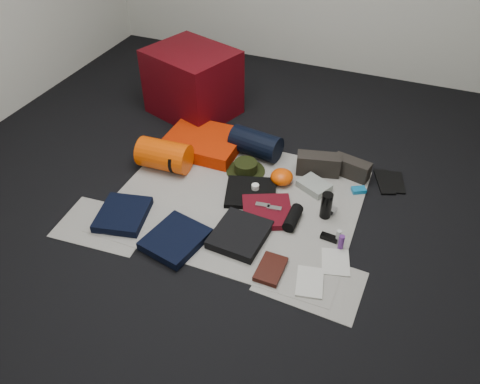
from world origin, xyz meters
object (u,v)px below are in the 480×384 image
at_px(water_bottle, 326,206).
at_px(paperback_book, 271,269).
at_px(stuff_sack, 164,155).
at_px(compact_camera, 329,209).
at_px(red_cabinet, 193,83).
at_px(sleeping_pad, 204,142).
at_px(navy_duffel, 256,143).

relative_size(water_bottle, paperback_book, 0.83).
bearing_deg(stuff_sack, paperback_book, -31.82).
bearing_deg(paperback_book, compact_camera, 74.11).
bearing_deg(red_cabinet, stuff_sack, -59.41).
bearing_deg(compact_camera, sleeping_pad, 177.87).
bearing_deg(navy_duffel, red_cabinet, 159.16).
bearing_deg(water_bottle, navy_duffel, 144.01).
bearing_deg(water_bottle, stuff_sack, 176.39).
xyz_separation_m(stuff_sack, paperback_book, (1.05, -0.65, -0.10)).
relative_size(navy_duffel, compact_camera, 4.02).
xyz_separation_m(sleeping_pad, navy_duffel, (0.40, 0.06, 0.05)).
bearing_deg(stuff_sack, sleeping_pad, 65.98).
height_order(red_cabinet, navy_duffel, red_cabinet).
distance_m(sleeping_pad, water_bottle, 1.15).
bearing_deg(stuff_sack, water_bottle, -3.61).
height_order(red_cabinet, compact_camera, red_cabinet).
bearing_deg(paperback_book, navy_duffel, 115.80).
height_order(navy_duffel, water_bottle, navy_duffel).
distance_m(stuff_sack, water_bottle, 1.22).
height_order(sleeping_pad, water_bottle, water_bottle).
relative_size(red_cabinet, navy_duffel, 1.75).
bearing_deg(paperback_book, water_bottle, 73.79).
relative_size(sleeping_pad, water_bottle, 3.09).
bearing_deg(sleeping_pad, compact_camera, -18.50).
relative_size(compact_camera, paperback_book, 0.43).
relative_size(stuff_sack, paperback_book, 1.70).
height_order(red_cabinet, sleeping_pad, red_cabinet).
relative_size(sleeping_pad, paperback_book, 2.56).
xyz_separation_m(red_cabinet, stuff_sack, (0.16, -0.82, -0.16)).
relative_size(red_cabinet, compact_camera, 7.06).
xyz_separation_m(sleeping_pad, compact_camera, (1.08, -0.36, -0.03)).
height_order(navy_duffel, paperback_book, navy_duffel).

